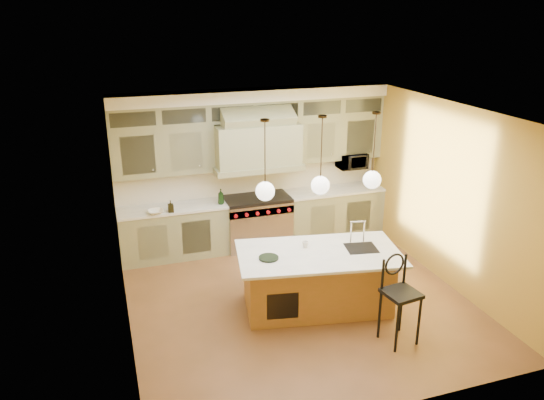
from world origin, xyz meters
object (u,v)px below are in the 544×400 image
object	(u,v)px
range	(257,221)
kitchen_island	(318,278)
microwave	(352,161)
counter_stool	(400,294)

from	to	relation	value
range	kitchen_island	size ratio (longest dim) A/B	0.48
range	kitchen_island	distance (m)	2.41
range	microwave	xyz separation A→B (m)	(1.95, 0.11, 0.96)
kitchen_island	microwave	bearing A→B (deg)	65.21
kitchen_island	microwave	distance (m)	3.20
counter_stool	microwave	world-z (taller)	microwave
counter_stool	microwave	xyz separation A→B (m)	(1.05, 3.62, 0.75)
kitchen_island	counter_stool	distance (m)	1.33
range	kitchen_island	world-z (taller)	kitchen_island
kitchen_island	microwave	size ratio (longest dim) A/B	4.64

